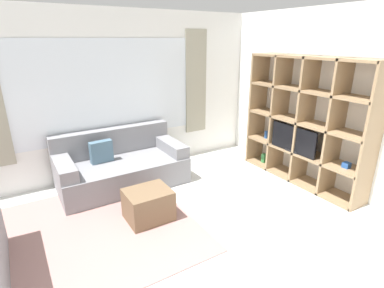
% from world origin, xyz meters
% --- Properties ---
extents(wall_back, '(6.67, 0.11, 2.70)m').
position_xyz_m(wall_back, '(0.00, 3.35, 1.36)').
color(wall_back, white).
rests_on(wall_back, ground_plane).
extents(wall_right, '(0.07, 4.52, 2.70)m').
position_xyz_m(wall_right, '(2.77, 1.66, 1.35)').
color(wall_right, white).
rests_on(wall_right, ground_plane).
extents(area_rug, '(2.62, 2.33, 0.01)m').
position_xyz_m(area_rug, '(-0.91, 1.77, 0.01)').
color(area_rug, gray).
rests_on(area_rug, ground_plane).
extents(shelving_unit, '(0.43, 2.15, 2.00)m').
position_xyz_m(shelving_unit, '(2.55, 1.43, 0.99)').
color(shelving_unit, silver).
rests_on(shelving_unit, ground_plane).
extents(couch_main, '(1.95, 0.99, 0.85)m').
position_xyz_m(couch_main, '(-0.05, 2.82, 0.30)').
color(couch_main, gray).
rests_on(couch_main, ground_plane).
extents(ottoman, '(0.57, 0.48, 0.41)m').
position_xyz_m(ottoman, '(-0.09, 1.65, 0.21)').
color(ottoman, brown).
rests_on(ottoman, ground_plane).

